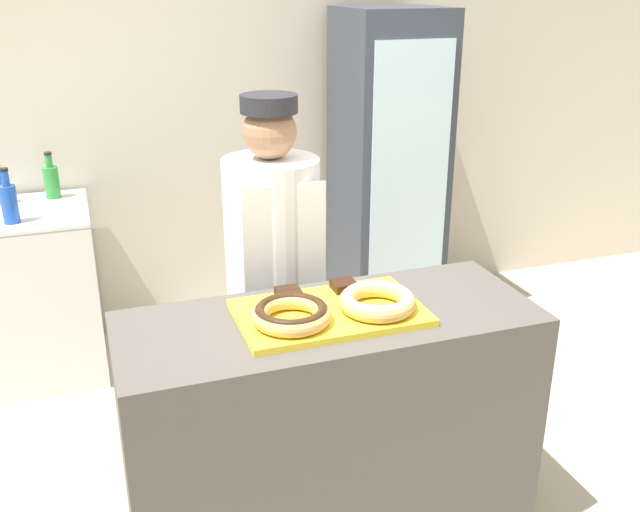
% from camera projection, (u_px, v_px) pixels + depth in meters
% --- Properties ---
extents(wall_back, '(8.00, 0.06, 2.70)m').
position_uv_depth(wall_back, '(205.00, 102.00, 4.13)').
color(wall_back, beige).
rests_on(wall_back, ground_plane).
extents(display_counter, '(1.43, 0.56, 0.97)m').
position_uv_depth(display_counter, '(329.00, 436.00, 2.58)').
color(display_counter, '#4C4742').
rests_on(display_counter, ground_plane).
extents(serving_tray, '(0.62, 0.38, 0.02)m').
position_uv_depth(serving_tray, '(330.00, 313.00, 2.40)').
color(serving_tray, yellow).
rests_on(serving_tray, display_counter).
extents(donut_chocolate_glaze, '(0.26, 0.26, 0.06)m').
position_uv_depth(donut_chocolate_glaze, '(291.00, 313.00, 2.29)').
color(donut_chocolate_glaze, tan).
rests_on(donut_chocolate_glaze, serving_tray).
extents(donut_light_glaze, '(0.26, 0.26, 0.06)m').
position_uv_depth(donut_light_glaze, '(377.00, 300.00, 2.38)').
color(donut_light_glaze, tan).
rests_on(donut_light_glaze, serving_tray).
extents(brownie_back_left, '(0.08, 0.08, 0.03)m').
position_uv_depth(brownie_back_left, '(289.00, 293.00, 2.47)').
color(brownie_back_left, black).
rests_on(brownie_back_left, serving_tray).
extents(brownie_back_right, '(0.08, 0.08, 0.03)m').
position_uv_depth(brownie_back_right, '(344.00, 285.00, 2.54)').
color(brownie_back_right, black).
rests_on(brownie_back_right, serving_tray).
extents(baker_person, '(0.39, 0.39, 1.62)m').
position_uv_depth(baker_person, '(274.00, 282.00, 2.97)').
color(baker_person, '#4C4C51').
rests_on(baker_person, ground_plane).
extents(beverage_fridge, '(0.56, 0.60, 1.88)m').
position_uv_depth(beverage_fridge, '(388.00, 173.00, 4.24)').
color(beverage_fridge, '#333842').
rests_on(beverage_fridge, ground_plane).
extents(chest_freezer, '(0.89, 0.66, 0.92)m').
position_uv_depth(chest_freezer, '(10.00, 295.00, 3.76)').
color(chest_freezer, silver).
rests_on(chest_freezer, ground_plane).
extents(bottle_blue, '(0.06, 0.06, 0.20)m').
position_uv_depth(bottle_blue, '(1.00, 189.00, 3.72)').
color(bottle_blue, '#1E4CB2').
rests_on(bottle_blue, chest_freezer).
extents(bottle_green, '(0.08, 0.08, 0.25)m').
position_uv_depth(bottle_green, '(51.00, 180.00, 3.81)').
color(bottle_green, '#2D8C38').
rests_on(bottle_green, chest_freezer).
extents(bottle_blue_b, '(0.08, 0.08, 0.27)m').
position_uv_depth(bottle_blue_b, '(9.00, 202.00, 3.42)').
color(bottle_blue_b, '#1E4CB2').
rests_on(bottle_blue_b, chest_freezer).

